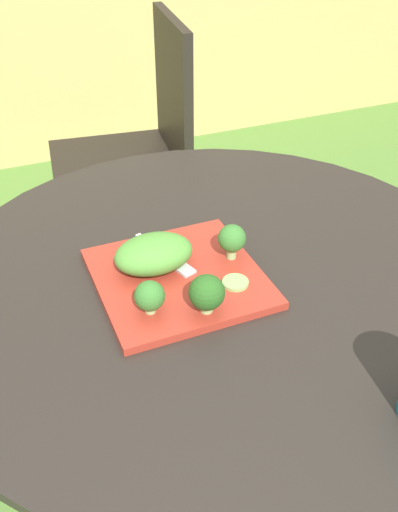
# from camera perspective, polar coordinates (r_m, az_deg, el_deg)

# --- Properties ---
(ground_plane) EXTENTS (12.00, 12.00, 0.00)m
(ground_plane) POSITION_cam_1_polar(r_m,az_deg,el_deg) (1.52, 1.49, -23.70)
(ground_plane) COLOR #568438
(patio_table) EXTENTS (0.98, 0.98, 0.72)m
(patio_table) POSITION_cam_1_polar(r_m,az_deg,el_deg) (1.13, 1.87, -10.97)
(patio_table) COLOR #28231E
(patio_table) RESTS_ON ground_plane
(patio_chair) EXTENTS (0.49, 0.49, 0.90)m
(patio_chair) POSITION_cam_1_polar(r_m,az_deg,el_deg) (1.96, -5.70, 11.93)
(patio_chair) COLOR black
(patio_chair) RESTS_ON ground_plane
(salad_plate) EXTENTS (0.27, 0.27, 0.01)m
(salad_plate) POSITION_cam_1_polar(r_m,az_deg,el_deg) (0.95, -2.18, -2.07)
(salad_plate) COLOR #AD3323
(salad_plate) RESTS_ON patio_table
(fork) EXTENTS (0.06, 0.15, 0.00)m
(fork) POSITION_cam_1_polar(r_m,az_deg,el_deg) (0.98, -3.08, -0.18)
(fork) COLOR silver
(fork) RESTS_ON salad_plate
(lettuce_mound) EXTENTS (0.13, 0.10, 0.06)m
(lettuce_mound) POSITION_cam_1_polar(r_m,az_deg,el_deg) (0.94, -4.57, 0.23)
(lettuce_mound) COLOR #519338
(lettuce_mound) RESTS_ON salad_plate
(broccoli_floret_0) EXTENTS (0.06, 0.06, 0.06)m
(broccoli_floret_0) POSITION_cam_1_polar(r_m,az_deg,el_deg) (0.85, 0.79, -3.71)
(broccoli_floret_0) COLOR #99B770
(broccoli_floret_0) RESTS_ON salad_plate
(broccoli_floret_1) EXTENTS (0.05, 0.05, 0.06)m
(broccoli_floret_1) POSITION_cam_1_polar(r_m,az_deg,el_deg) (0.96, 3.33, 1.72)
(broccoli_floret_1) COLOR #99B770
(broccoli_floret_1) RESTS_ON salad_plate
(broccoli_floret_2) EXTENTS (0.05, 0.05, 0.05)m
(broccoli_floret_2) POSITION_cam_1_polar(r_m,az_deg,el_deg) (0.85, -4.98, -4.03)
(broccoli_floret_2) COLOR #99B770
(broccoli_floret_2) RESTS_ON salad_plate
(cucumber_slice_0) EXTENTS (0.04, 0.04, 0.01)m
(cucumber_slice_0) POSITION_cam_1_polar(r_m,az_deg,el_deg) (0.92, 3.47, -2.73)
(cucumber_slice_0) COLOR #8EB766
(cucumber_slice_0) RESTS_ON salad_plate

